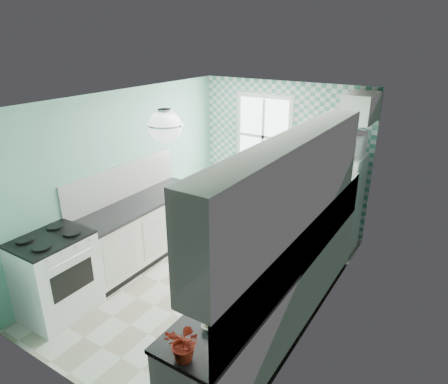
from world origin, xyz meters
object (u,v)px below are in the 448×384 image
Objects in this scene: ceiling_light at (165,126)px; potted_plant at (185,343)px; sink at (315,223)px; fruit_bowl at (216,325)px; microwave at (343,143)px; stove at (55,274)px; fridge at (336,202)px.

ceiling_light is 1.15× the size of potted_plant.
sink is 2.35× the size of fruit_bowl.
microwave reaches higher than sink.
microwave is at bearing 91.47° from fruit_bowl.
sink is (1.20, 1.44, -1.39)m from ceiling_light.
ceiling_light is at bearing 66.15° from microwave.
fruit_bowl is 0.76× the size of potted_plant.
sink is 1.43m from microwave.
fruit_bowl is (2.40, -0.14, 0.44)m from stove.
fridge is 6.67× the size of fruit_bowl.
ceiling_light reaches higher than potted_plant.
microwave reaches higher than fruit_bowl.
ceiling_light is 2.28m from stove.
sink reaches higher than potted_plant.
microwave is (0.00, 0.00, 0.95)m from fridge.
microwave is (-0.09, 1.18, 0.79)m from sink.
fruit_bowl is (-0.00, -2.33, 0.04)m from sink.
fruit_bowl is (0.09, -3.51, 0.19)m from fridge.
sink is at bearing -87.77° from fridge.
ceiling_light is 2.16m from potted_plant.
ceiling_light is at bearing 33.45° from stove.
fridge is 2.50× the size of microwave.
fridge is 4.09m from stove.
ceiling_light is 2.34m from sink.
microwave is at bearing 95.53° from sink.
fridge is at bearing 95.55° from sink.
potted_plant is (1.20, -1.30, -1.23)m from ceiling_light.
fridge is 2.83× the size of sink.
fridge is at bearing 67.04° from ceiling_light.
potted_plant is at bearing -90.00° from fruit_bowl.
fridge is 0.95m from microwave.
fruit_bowl is at bearing -1.98° from stove.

